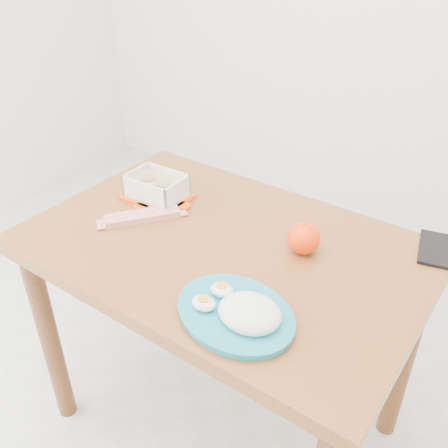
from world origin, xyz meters
The scene contains 7 objects.
ground centered at (0.00, 0.00, 0.00)m, with size 3.50×3.50×0.00m, color #B7B7B2.
dining_table centered at (0.14, 0.18, 0.64)m, with size 1.09×0.75×0.75m.
food_container centered at (-0.17, 0.27, 0.79)m, with size 0.19×0.15×0.08m.
orange_fruit centered at (0.33, 0.26, 0.79)m, with size 0.08×0.08×0.08m, color #FF3B05.
rice_plate centered at (0.32, -0.04, 0.78)m, with size 0.34×0.34×0.08m.
candy_bar centered at (-0.13, 0.16, 0.76)m, with size 0.21×0.05×0.02m, color red.
smartphone centered at (0.62, 0.46, 0.75)m, with size 0.08×0.16×0.01m, color black.
Camera 1 is at (0.74, -0.74, 1.52)m, focal length 40.00 mm.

